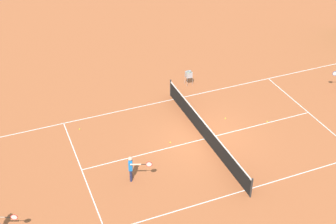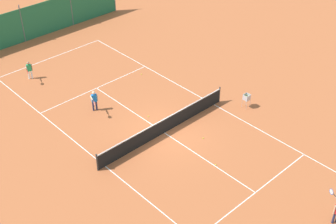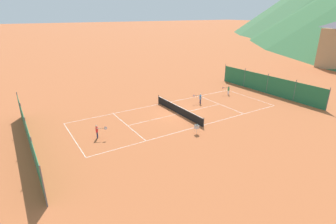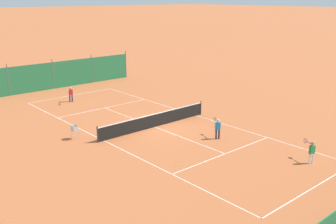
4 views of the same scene
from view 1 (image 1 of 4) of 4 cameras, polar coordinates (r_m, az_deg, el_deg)
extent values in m
plane|color=#B25B33|center=(24.02, 4.48, -3.28)|extent=(600.00, 600.00, 0.00)
cube|color=white|center=(21.32, 9.36, -9.40)|extent=(0.05, 23.85, 0.01)
cube|color=white|center=(27.07, 0.68, 1.56)|extent=(0.05, 23.85, 0.01)
cube|color=white|center=(22.43, -10.49, -6.96)|extent=(8.20, 0.05, 0.01)
cube|color=white|center=(27.07, 16.74, -0.06)|extent=(8.20, 0.05, 0.01)
cube|color=white|center=(24.02, 4.48, -3.27)|extent=(0.05, 12.80, 0.01)
cylinder|color=#2D2D2D|center=(20.69, 10.13, -9.11)|extent=(0.08, 0.08, 1.06)
cylinder|color=#2D2D2D|center=(27.15, 0.32, 2.97)|extent=(0.08, 0.08, 1.06)
cube|color=black|center=(23.75, 4.52, -2.40)|extent=(9.10, 0.02, 0.91)
cube|color=white|center=(23.47, 4.57, -1.47)|extent=(9.10, 0.04, 0.06)
torus|color=#1E4CB2|center=(29.28, 19.69, 4.45)|extent=(0.14, 0.27, 0.28)
cylinder|color=silver|center=(29.28, 19.69, 4.45)|extent=(0.11, 0.23, 0.25)
cylinder|color=#23284C|center=(21.51, -4.52, -7.41)|extent=(0.11, 0.11, 0.62)
cylinder|color=#23284C|center=(21.36, -4.55, -7.76)|extent=(0.11, 0.11, 0.62)
cube|color=blue|center=(21.07, -4.60, -6.46)|extent=(0.34, 0.27, 0.48)
sphere|color=beige|center=(20.84, -4.64, -5.70)|extent=(0.19, 0.19, 0.19)
cylinder|color=beige|center=(21.22, -4.57, -6.13)|extent=(0.07, 0.07, 0.48)
cylinder|color=beige|center=(20.79, -3.98, -6.40)|extent=(0.24, 0.47, 0.07)
cylinder|color=black|center=(20.78, -3.02, -6.39)|extent=(0.11, 0.22, 0.03)
torus|color=red|center=(20.77, -2.32, -6.39)|extent=(0.12, 0.27, 0.28)
cylinder|color=silver|center=(20.77, -2.32, -6.39)|extent=(0.09, 0.23, 0.25)
cylinder|color=black|center=(19.53, -18.95, -12.04)|extent=(0.10, 0.21, 0.03)
torus|color=red|center=(19.46, -18.25, -12.08)|extent=(0.12, 0.27, 0.28)
cylinder|color=silver|center=(19.46, -18.25, -12.08)|extent=(0.09, 0.23, 0.25)
sphere|color=#CCE033|center=(23.66, 0.27, -3.73)|extent=(0.07, 0.07, 0.07)
sphere|color=#CCE033|center=(25.70, 12.01, -1.15)|extent=(0.07, 0.07, 0.07)
sphere|color=#CCE033|center=(25.59, 7.01, -0.77)|extent=(0.07, 0.07, 0.07)
sphere|color=#CCE033|center=(25.01, -10.73, -2.06)|extent=(0.07, 0.07, 0.07)
cylinder|color=#B7B7BC|center=(28.32, 2.97, 3.73)|extent=(0.02, 0.02, 0.55)
cylinder|color=#B7B7BC|center=(28.59, 2.69, 4.05)|extent=(0.02, 0.02, 0.55)
cylinder|color=#B7B7BC|center=(28.20, 2.35, 3.60)|extent=(0.02, 0.02, 0.55)
cylinder|color=#B7B7BC|center=(28.46, 2.07, 3.92)|extent=(0.02, 0.02, 0.55)
cube|color=#B7B7BC|center=(28.25, 2.53, 4.32)|extent=(0.34, 0.34, 0.02)
cube|color=#B7B7BC|center=(28.24, 2.86, 4.67)|extent=(0.34, 0.02, 0.34)
cube|color=#B7B7BC|center=(28.11, 2.22, 4.55)|extent=(0.34, 0.02, 0.34)
cube|color=#B7B7BC|center=(28.04, 2.68, 4.45)|extent=(0.02, 0.34, 0.34)
cube|color=#B7B7BC|center=(28.31, 2.40, 4.77)|extent=(0.02, 0.34, 0.34)
sphere|color=#CCE033|center=(28.22, 2.39, 4.38)|extent=(0.07, 0.07, 0.07)
sphere|color=#CCE033|center=(28.28, 2.68, 4.45)|extent=(0.07, 0.07, 0.07)
sphere|color=#CCE033|center=(28.35, 2.70, 4.53)|extent=(0.07, 0.07, 0.07)
sphere|color=#CCE033|center=(28.26, 2.54, 4.43)|extent=(0.07, 0.07, 0.07)
sphere|color=#CCE033|center=(28.21, 2.56, 4.38)|extent=(0.07, 0.07, 0.07)
sphere|color=#CCE033|center=(28.31, 2.35, 4.49)|extent=(0.07, 0.07, 0.07)
sphere|color=#CCE033|center=(28.30, 2.61, 4.60)|extent=(0.07, 0.07, 0.07)
sphere|color=#CCE033|center=(28.13, 2.60, 4.40)|extent=(0.07, 0.07, 0.07)
sphere|color=#CCE033|center=(28.10, 2.36, 4.38)|extent=(0.07, 0.07, 0.07)
sphere|color=#CCE033|center=(28.21, 2.45, 4.51)|extent=(0.07, 0.07, 0.07)
sphere|color=#CCE033|center=(28.14, 2.84, 4.42)|extent=(0.07, 0.07, 0.07)
sphere|color=#CCE033|center=(28.25, 2.63, 4.55)|extent=(0.07, 0.07, 0.07)
sphere|color=#CCE033|center=(28.27, 2.50, 4.70)|extent=(0.07, 0.07, 0.07)
sphere|color=#CCE033|center=(28.19, 2.28, 4.61)|extent=(0.07, 0.07, 0.07)
sphere|color=#CCE033|center=(28.14, 2.88, 4.54)|extent=(0.07, 0.07, 0.07)
sphere|color=#CCE033|center=(28.07, 2.45, 4.47)|extent=(0.07, 0.07, 0.07)
sphere|color=#CCE033|center=(28.20, 2.36, 4.62)|extent=(0.07, 0.07, 0.07)
camera|label=2|loc=(24.43, 66.89, 18.85)|focal=50.00mm
camera|label=3|loc=(47.60, 11.10, 29.16)|focal=28.00mm
camera|label=4|loc=(35.51, -42.02, 16.46)|focal=42.00mm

